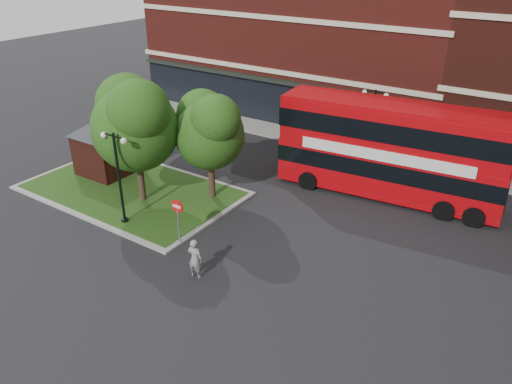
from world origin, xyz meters
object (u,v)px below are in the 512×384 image
Objects in this scene: bus at (391,144)px; woman at (195,259)px; car_silver at (321,140)px; car_white at (440,161)px.

bus reaches higher than woman.
bus is at bearing -116.87° from car_silver.
woman is 16.51m from car_silver.
car_white is at bearing -76.91° from car_silver.
car_white is at bearing 65.87° from bus.
bus is 13.03m from woman.
car_white is (5.63, 17.28, -0.26)m from woman.
bus is 6.67× the size of woman.
car_white is (1.67, 5.05, -2.43)m from bus.
woman is at bearing 168.91° from car_white.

